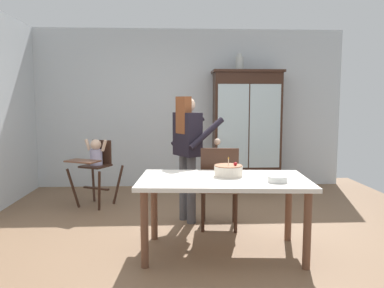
% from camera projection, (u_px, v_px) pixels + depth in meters
% --- Properties ---
extents(ground_plane, '(6.24, 6.24, 0.00)m').
position_uv_depth(ground_plane, '(199.00, 239.00, 4.03)').
color(ground_plane, brown).
extents(wall_back, '(5.32, 0.06, 2.70)m').
position_uv_depth(wall_back, '(189.00, 109.00, 6.49)').
color(wall_back, silver).
rests_on(wall_back, ground_plane).
extents(china_cabinet, '(1.17, 0.48, 1.99)m').
position_uv_depth(china_cabinet, '(246.00, 130.00, 6.31)').
color(china_cabinet, '#382116').
rests_on(china_cabinet, ground_plane).
extents(ceramic_vase, '(0.13, 0.13, 0.27)m').
position_uv_depth(ceramic_vase, '(240.00, 63.00, 6.19)').
color(ceramic_vase, '#B2B7B2').
rests_on(ceramic_vase, china_cabinet).
extents(high_chair_with_toddler, '(0.77, 0.83, 0.95)m').
position_uv_depth(high_chair_with_toddler, '(96.00, 160.00, 5.25)').
color(high_chair_with_toddler, '#382116').
rests_on(high_chair_with_toddler, ground_plane).
extents(adult_person, '(0.66, 0.66, 1.53)m').
position_uv_depth(adult_person, '(188.00, 143.00, 4.52)').
color(adult_person, '#47474C').
rests_on(adult_person, ground_plane).
extents(dining_table, '(1.66, 0.99, 0.74)m').
position_uv_depth(dining_table, '(223.00, 188.00, 3.59)').
color(dining_table, silver).
rests_on(dining_table, ground_plane).
extents(birthday_cake, '(0.28, 0.28, 0.19)m').
position_uv_depth(birthday_cake, '(228.00, 171.00, 3.68)').
color(birthday_cake, beige).
rests_on(birthday_cake, dining_table).
extents(serving_bowl, '(0.18, 0.18, 0.05)m').
position_uv_depth(serving_bowl, '(278.00, 179.00, 3.40)').
color(serving_bowl, silver).
rests_on(serving_bowl, dining_table).
extents(dining_chair_far_side, '(0.49, 0.49, 0.96)m').
position_uv_depth(dining_chair_far_side, '(219.00, 182.00, 4.25)').
color(dining_chair_far_side, '#382116').
rests_on(dining_chair_far_side, ground_plane).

